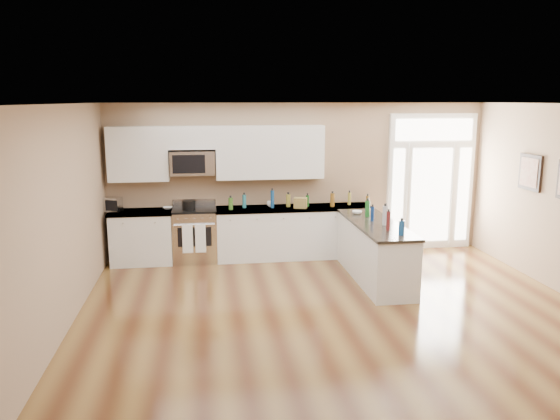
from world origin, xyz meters
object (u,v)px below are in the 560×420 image
Objects in this scene: peninsula_cabinet at (375,253)px; kitchen_range at (195,235)px; toaster_oven at (113,204)px; stockpot at (189,205)px.

peninsula_cabinet is 3.21m from kitchen_range.
toaster_oven reaches higher than peninsula_cabinet.
kitchen_range is 1.52m from toaster_oven.
peninsula_cabinet is 3.33m from stockpot.
peninsula_cabinet is 8.11× the size of toaster_oven.
toaster_oven is (-1.31, 0.10, 0.02)m from stockpot.
kitchen_range is (-2.87, 1.45, 0.04)m from peninsula_cabinet.
kitchen_range is 0.57m from stockpot.
peninsula_cabinet is 2.15× the size of kitchen_range.
peninsula_cabinet is at bearing -26.78° from kitchen_range.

